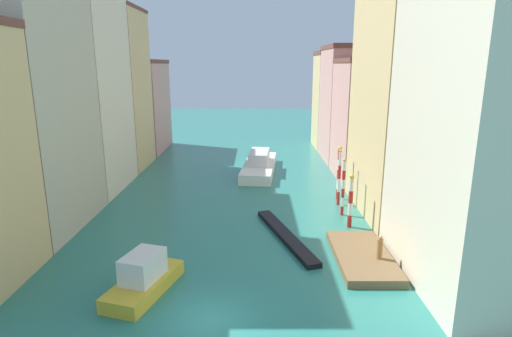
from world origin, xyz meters
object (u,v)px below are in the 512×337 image
(mooring_pole_0, at_px, (350,200))
(mooring_pole_1, at_px, (343,186))
(mooring_pole_3, at_px, (339,172))
(mooring_pole_2, at_px, (339,177))
(waterfront_dock, at_px, (362,256))
(vaporetto_white, at_px, (259,165))
(gondola_black, at_px, (285,236))
(person_on_dock, at_px, (379,248))
(motorboat_0, at_px, (143,278))

(mooring_pole_0, relative_size, mooring_pole_1, 0.87)
(mooring_pole_0, relative_size, mooring_pole_3, 0.84)
(mooring_pole_3, bearing_deg, mooring_pole_2, -100.16)
(waterfront_dock, bearing_deg, mooring_pole_2, 87.22)
(vaporetto_white, relative_size, gondola_black, 1.25)
(mooring_pole_2, bearing_deg, waterfront_dock, -92.78)
(person_on_dock, relative_size, mooring_pole_2, 0.31)
(vaporetto_white, bearing_deg, mooring_pole_0, -68.10)
(mooring_pole_0, height_order, mooring_pole_1, mooring_pole_1)
(person_on_dock, distance_m, gondola_black, 7.14)
(mooring_pole_2, bearing_deg, gondola_black, -125.18)
(person_on_dock, distance_m, vaporetto_white, 24.74)
(mooring_pole_3, height_order, gondola_black, mooring_pole_3)
(person_on_dock, bearing_deg, mooring_pole_3, 89.92)
(vaporetto_white, xyz_separation_m, motorboat_0, (-6.59, -26.67, -0.01))
(mooring_pole_3, xyz_separation_m, motorboat_0, (-13.94, -16.57, -1.73))
(person_on_dock, distance_m, mooring_pole_1, 9.26)
(person_on_dock, xyz_separation_m, mooring_pole_3, (0.02, 13.52, 1.34))
(mooring_pole_3, bearing_deg, gondola_black, -121.28)
(mooring_pole_3, bearing_deg, mooring_pole_1, -96.42)
(mooring_pole_0, relative_size, mooring_pole_2, 0.84)
(person_on_dock, height_order, motorboat_0, motorboat_0)
(mooring_pole_0, xyz_separation_m, mooring_pole_3, (0.46, 7.04, 0.40))
(vaporetto_white, distance_m, gondola_black, 19.36)
(mooring_pole_1, relative_size, vaporetto_white, 0.39)
(mooring_pole_0, bearing_deg, person_on_dock, -86.14)
(mooring_pole_2, bearing_deg, motorboat_0, -132.51)
(waterfront_dock, distance_m, mooring_pole_1, 8.62)
(person_on_dock, height_order, mooring_pole_1, mooring_pole_1)
(waterfront_dock, height_order, gondola_black, waterfront_dock)
(mooring_pole_0, bearing_deg, gondola_black, -157.49)
(waterfront_dock, relative_size, mooring_pole_3, 1.44)
(mooring_pole_3, bearing_deg, person_on_dock, -90.08)
(mooring_pole_0, bearing_deg, mooring_pole_1, 90.76)
(waterfront_dock, height_order, mooring_pole_2, mooring_pole_2)
(waterfront_dock, bearing_deg, mooring_pole_0, 86.13)
(person_on_dock, bearing_deg, vaporetto_white, 107.24)
(mooring_pole_3, distance_m, vaporetto_white, 12.61)
(person_on_dock, height_order, mooring_pole_2, mooring_pole_2)
(waterfront_dock, relative_size, mooring_pole_0, 1.71)
(gondola_black, bearing_deg, mooring_pole_3, 58.72)
(vaporetto_white, relative_size, motorboat_0, 2.17)
(mooring_pole_1, bearing_deg, person_on_dock, -87.04)
(mooring_pole_2, height_order, vaporetto_white, mooring_pole_2)
(mooring_pole_2, relative_size, mooring_pole_3, 1.01)
(mooring_pole_3, distance_m, motorboat_0, 21.72)
(person_on_dock, bearing_deg, motorboat_0, -167.65)
(vaporetto_white, bearing_deg, waterfront_dock, -74.05)
(mooring_pole_0, distance_m, mooring_pole_3, 7.07)
(mooring_pole_1, height_order, vaporetto_white, mooring_pole_1)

